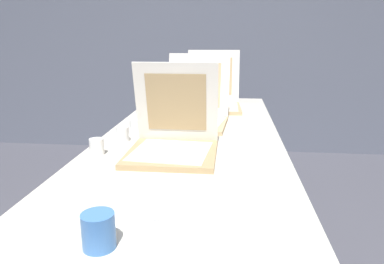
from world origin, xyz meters
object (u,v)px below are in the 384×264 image
Objects in this scene: cup_white_near_left at (97,147)px; cup_white_near_center at (122,134)px; cup_white_mid at (136,127)px; napkin_pile at (137,214)px; pizza_box_middle at (194,114)px; cup_printed_front at (99,231)px; pizza_box_back at (213,100)px; pizza_box_front at (173,142)px; table at (192,144)px.

cup_white_near_left is 1.00× the size of cup_white_near_center.
cup_white_mid is 0.87m from napkin_pile.
cup_printed_front is at bearing -90.52° from pizza_box_middle.
pizza_box_middle is 1.07× the size of pizza_box_back.
cup_white_near_left is 1.00× the size of cup_white_mid.
cup_white_near_left is at bearing -116.97° from pizza_box_middle.
cup_white_near_center is at bearing -117.43° from pizza_box_back.
pizza_box_middle is 2.76× the size of napkin_pile.
pizza_box_front is at bearing 84.79° from cup_printed_front.
cup_white_near_center is 0.74m from napkin_pile.
pizza_box_middle is 1.07m from napkin_pile.
pizza_box_back is (0.12, 1.00, 0.00)m from pizza_box_front.
napkin_pile is at bearing -70.51° from cup_white_near_center.
cup_white_near_center reaches higher than table.
pizza_box_front is (-0.04, -0.31, 0.10)m from table.
cup_white_mid is (-0.24, 0.31, -0.02)m from pizza_box_front.
cup_printed_front is (-0.06, -0.70, -0.01)m from pizza_box_front.
napkin_pile is at bearing -97.76° from pizza_box_back.
table is 0.29m from cup_white_mid.
table is 5.31× the size of pizza_box_back.
table is at bearing -83.23° from pizza_box_middle.
pizza_box_middle is 0.47m from pizza_box_back.
cup_printed_front is (0.20, -0.87, 0.01)m from cup_white_near_center.
cup_printed_front is at bearing -95.09° from pizza_box_front.
cup_white_near_center is at bearing 77.09° from cup_white_near_left.
pizza_box_front is at bearing -32.10° from cup_white_near_center.
pizza_box_back is 1.54m from napkin_pile.
napkin_pile is at bearing -88.67° from pizza_box_middle.
pizza_box_back is 6.12× the size of cup_white_mid.
pizza_box_back is 2.58× the size of napkin_pile.
pizza_box_middle reaches higher than table.
pizza_box_front is 0.31m from cup_white_near_center.
table is at bearing 83.84° from cup_printed_front.
cup_white_mid reaches higher than napkin_pile.
pizza_box_back is 6.12× the size of cup_white_near_center.
napkin_pile is at bearing -75.29° from cup_white_mid.
pizza_box_back is 0.92m from cup_white_near_center.
pizza_box_back reaches higher than cup_white_near_center.
cup_white_mid and cup_white_near_center have the same top height.
cup_white_near_center is (-0.31, -0.14, 0.08)m from table.
cup_white_near_center is at bearing -124.89° from pizza_box_middle.
table is at bearing -98.81° from pizza_box_back.
table is 0.25m from pizza_box_middle.
cup_white_near_left is at bearing -115.23° from pizza_box_back.
pizza_box_front reaches higher than table.
cup_white_mid is at bearing 78.13° from cup_white_near_left.
pizza_box_middle is (0.03, 0.54, 0.00)m from pizza_box_front.
table is 32.51× the size of cup_white_near_left.
pizza_box_middle reaches higher than cup_white_near_left.
cup_white_near_center is at bearing 109.49° from napkin_pile.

